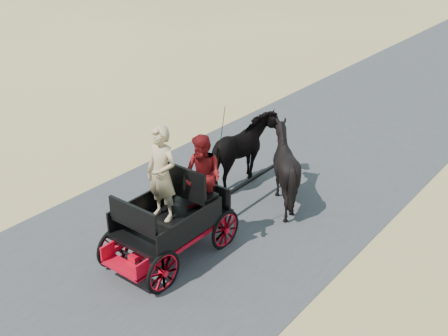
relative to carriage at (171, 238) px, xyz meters
The scene contains 7 objects.
ground 0.55m from the carriage, 123.72° to the right, with size 140.00×140.00×0.00m, color tan.
road 0.54m from the carriage, 123.72° to the right, with size 6.00×140.00×0.01m, color #38383A.
carriage is the anchor object (origin of this frame).
horse_left 3.09m from the carriage, 100.39° to the left, with size 0.91×2.01×1.70m, color black.
horse_right 3.09m from the carriage, 79.61° to the left, with size 1.37×1.54×1.70m, color black.
driver_man 1.28m from the carriage, 165.96° to the left, with size 0.66×0.43×1.80m, color tan.
passenger_woman 1.33m from the carriage, 63.43° to the left, with size 0.77×0.60×1.58m, color #660C0F.
Camera 1 is at (6.44, -5.95, 6.15)m, focal length 45.00 mm.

